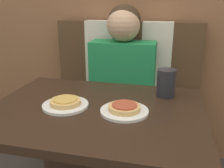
{
  "coord_description": "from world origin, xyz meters",
  "views": [
    {
      "loc": [
        0.3,
        -0.95,
        1.19
      ],
      "look_at": [
        0.0,
        0.31,
        0.75
      ],
      "focal_mm": 40.0,
      "sensor_mm": 36.0,
      "label": 1
    }
  ],
  "objects_px": {
    "pizza_left": "(65,101)",
    "person": "(123,57)",
    "pizza_right": "(124,107)",
    "drinking_cup": "(166,83)",
    "plate_left": "(66,105)",
    "plate_right": "(124,111)"
  },
  "relations": [
    {
      "from": "plate_left",
      "to": "pizza_right",
      "type": "distance_m",
      "value": 0.26
    },
    {
      "from": "plate_right",
      "to": "pizza_right",
      "type": "height_order",
      "value": "pizza_right"
    },
    {
      "from": "pizza_left",
      "to": "plate_right",
      "type": "bearing_deg",
      "value": 0.0
    },
    {
      "from": "person",
      "to": "pizza_left",
      "type": "xyz_separation_m",
      "value": [
        -0.13,
        -0.65,
        -0.07
      ]
    },
    {
      "from": "person",
      "to": "plate_right",
      "type": "bearing_deg",
      "value": -78.45
    },
    {
      "from": "plate_left",
      "to": "pizza_left",
      "type": "height_order",
      "value": "pizza_left"
    },
    {
      "from": "person",
      "to": "plate_left",
      "type": "bearing_deg",
      "value": -101.55
    },
    {
      "from": "pizza_left",
      "to": "pizza_right",
      "type": "relative_size",
      "value": 1.0
    },
    {
      "from": "pizza_left",
      "to": "pizza_right",
      "type": "bearing_deg",
      "value": 0.0
    },
    {
      "from": "plate_right",
      "to": "drinking_cup",
      "type": "distance_m",
      "value": 0.29
    },
    {
      "from": "person",
      "to": "plate_right",
      "type": "xyz_separation_m",
      "value": [
        0.13,
        -0.65,
        -0.08
      ]
    },
    {
      "from": "plate_left",
      "to": "pizza_left",
      "type": "xyz_separation_m",
      "value": [
        -0.0,
        0.0,
        0.02
      ]
    },
    {
      "from": "pizza_right",
      "to": "drinking_cup",
      "type": "height_order",
      "value": "drinking_cup"
    },
    {
      "from": "person",
      "to": "pizza_left",
      "type": "distance_m",
      "value": 0.66
    },
    {
      "from": "plate_left",
      "to": "pizza_left",
      "type": "bearing_deg",
      "value": 180.0
    },
    {
      "from": "person",
      "to": "plate_right",
      "type": "relative_size",
      "value": 3.36
    },
    {
      "from": "plate_right",
      "to": "drinking_cup",
      "type": "xyz_separation_m",
      "value": [
        0.16,
        0.23,
        0.06
      ]
    },
    {
      "from": "pizza_left",
      "to": "drinking_cup",
      "type": "xyz_separation_m",
      "value": [
        0.42,
        0.23,
        0.04
      ]
    },
    {
      "from": "pizza_left",
      "to": "person",
      "type": "bearing_deg",
      "value": 78.45
    },
    {
      "from": "pizza_right",
      "to": "pizza_left",
      "type": "bearing_deg",
      "value": 180.0
    },
    {
      "from": "pizza_left",
      "to": "drinking_cup",
      "type": "height_order",
      "value": "drinking_cup"
    },
    {
      "from": "plate_right",
      "to": "pizza_left",
      "type": "bearing_deg",
      "value": 180.0
    }
  ]
}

